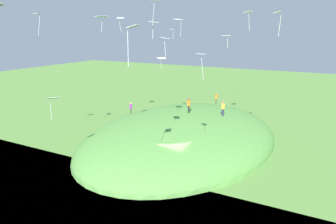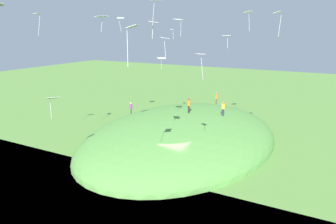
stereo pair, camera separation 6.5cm
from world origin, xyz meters
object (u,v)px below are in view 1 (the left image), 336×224
Objects in this scene: kite_14 at (161,59)px; kite_5 at (154,23)px; kite_0 at (164,39)px; kite_7 at (172,30)px; person_near_shore at (189,103)px; person_walking_path at (131,107)px; kite_3 at (227,36)px; kite_10 at (38,15)px; kite_4 at (133,29)px; person_watching_kites at (216,97)px; kite_9 at (278,14)px; kite_11 at (156,2)px; kite_12 at (52,99)px; person_on_hilltop at (223,107)px; kite_2 at (120,19)px; kite_13 at (201,57)px; kite_8 at (179,20)px; kite_15 at (248,13)px; kite_1 at (102,17)px.

kite_5 is at bearing -151.99° from kite_14.
kite_0 is 1.52× the size of kite_7.
kite_0 is (-7.70, -1.02, 7.64)m from person_near_shore.
kite_3 is at bearing 45.03° from person_walking_path.
kite_4 is at bearing -112.49° from kite_10.
kite_9 is at bearing -155.47° from person_watching_kites.
kite_0 is at bearing 23.35° from kite_5.
kite_9 is at bearing -61.14° from kite_11.
kite_14 is at bearing 69.50° from kite_3.
kite_3 is at bearing -111.62° from kite_7.
kite_9 reaches higher than kite_12.
kite_14 is at bearing 137.72° from person_watching_kites.
person_on_hilltop is 22.03m from kite_4.
person_near_shore is at bearing 15.04° from kite_4.
kite_3 is (0.08, -13.09, -1.86)m from kite_2.
kite_4 is 6.37m from kite_13.
kite_4 reaches higher than person_on_hilltop.
kite_14 is at bearing 28.01° from kite_5.
kite_10 is 10.82m from kite_11.
kite_5 reaches higher than kite_7.
kite_2 reaches higher than kite_7.
person_on_hilltop is at bearing -15.39° from kite_0.
person_watching_kites is 25.49m from kite_13.
kite_5 reaches higher than kite_12.
kite_3 reaches higher than kite_14.
kite_3 is 0.77× the size of kite_8.
kite_13 is (5.85, -1.70, -1.88)m from kite_4.
person_on_hilltop is 0.77× the size of kite_11.
kite_15 reaches higher than kite_13.
kite_7 reaches higher than person_on_hilltop.
kite_12 is (-2.77, -4.02, -6.85)m from kite_10.
kite_3 reaches higher than kite_0.
kite_4 is at bearing -107.14° from kite_12.
person_on_hilltop is at bearing 19.12° from kite_3.
person_near_shore is at bearing 167.81° from person_watching_kites.
kite_15 is (4.41, -0.87, 2.39)m from kite_3.
person_on_hilltop is 1.03× the size of kite_8.
kite_1 is at bearing 161.23° from kite_8.
kite_8 is (8.11, -2.76, -0.12)m from kite_1.
person_watching_kites is at bearing -16.66° from kite_7.
kite_14 is (3.68, -3.46, -4.80)m from kite_2.
kite_11 is 12.59m from kite_12.
kite_1 is 0.55× the size of kite_4.
kite_1 is 7.91m from kite_12.
person_on_hilltop is at bearing 60.17° from kite_9.
kite_4 is 17.40m from kite_9.
kite_11 is at bearing -60.46° from kite_10.
kite_8 is (-6.03, -10.19, 11.08)m from person_walking_path.
kite_8 is at bearing 147.98° from kite_15.
kite_13 reaches higher than person_near_shore.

